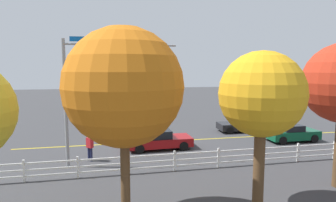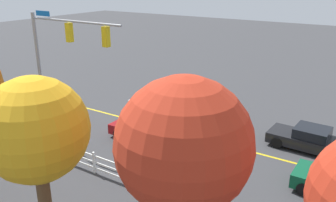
% 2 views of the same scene
% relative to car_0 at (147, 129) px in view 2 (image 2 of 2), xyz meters
% --- Properties ---
extents(ground_plane, '(120.00, 120.00, 0.00)m').
position_rel_car_0_xyz_m(ground_plane, '(0.29, -1.91, -0.66)').
color(ground_plane, '#38383A').
extents(lane_center_stripe, '(28.00, 0.16, 0.01)m').
position_rel_car_0_xyz_m(lane_center_stripe, '(-3.71, -1.91, -0.65)').
color(lane_center_stripe, gold).
rests_on(lane_center_stripe, ground_plane).
extents(signal_assembly, '(6.54, 0.38, 7.50)m').
position_rel_car_0_xyz_m(signal_assembly, '(3.90, 2.62, 4.57)').
color(signal_assembly, gray).
rests_on(signal_assembly, ground_plane).
extents(car_0, '(4.60, 2.07, 1.37)m').
position_rel_car_0_xyz_m(car_0, '(0.00, 0.00, 0.00)').
color(car_0, maroon).
rests_on(car_0, ground_plane).
extents(car_2, '(4.30, 2.05, 1.35)m').
position_rel_car_0_xyz_m(car_2, '(-8.37, -3.94, -0.01)').
color(car_2, black).
rests_on(car_2, ground_plane).
extents(car_3, '(4.40, 1.96, 1.37)m').
position_rel_car_0_xyz_m(car_3, '(1.69, -3.98, 0.02)').
color(car_3, silver).
rests_on(car_3, ground_plane).
extents(pedestrian, '(0.47, 0.47, 1.69)m').
position_rel_car_0_xyz_m(pedestrian, '(4.63, 1.80, 0.27)').
color(pedestrian, '#191E3F').
rests_on(pedestrian, ground_plane).
extents(white_rail_fence, '(26.10, 0.10, 1.15)m').
position_rel_car_0_xyz_m(white_rail_fence, '(-2.71, 4.54, -0.05)').
color(white_rail_fence, white).
rests_on(white_rail_fence, ground_plane).
extents(tree_0, '(3.45, 3.45, 6.44)m').
position_rel_car_0_xyz_m(tree_0, '(-2.56, 9.28, 4.01)').
color(tree_0, brown).
rests_on(tree_0, ground_plane).
extents(tree_2, '(3.78, 3.78, 6.94)m').
position_rel_car_0_xyz_m(tree_2, '(-7.37, 8.23, 4.35)').
color(tree_2, brown).
rests_on(tree_2, ground_plane).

